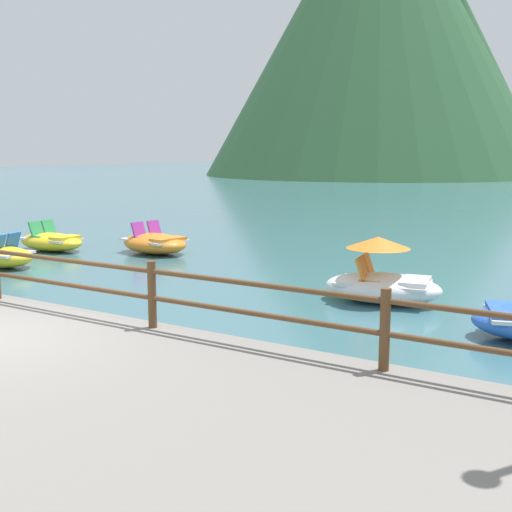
# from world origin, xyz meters

# --- Properties ---
(dock_railing) EXTENTS (23.92, 0.12, 0.95)m
(dock_railing) POSITION_xyz_m (-0.00, 1.55, 0.97)
(dock_railing) COLOR brown
(dock_railing) RESTS_ON promenade_dock
(pedal_boat_0) EXTENTS (2.22, 1.17, 0.86)m
(pedal_boat_0) POSITION_xyz_m (-7.12, 7.38, 0.28)
(pedal_boat_0) COLOR yellow
(pedal_boat_0) RESTS_ON ground
(pedal_boat_1) EXTENTS (2.39, 1.61, 1.26)m
(pedal_boat_1) POSITION_xyz_m (3.34, 6.27, 0.43)
(pedal_boat_1) COLOR white
(pedal_boat_1) RESTS_ON ground
(pedal_boat_3) EXTENTS (2.40, 1.77, 0.89)m
(pedal_boat_3) POSITION_xyz_m (-4.23, 8.55, 0.30)
(pedal_boat_3) COLOR orange
(pedal_boat_3) RESTS_ON ground
(cliff_headland) EXTENTS (41.05, 41.05, 36.67)m
(cliff_headland) POSITION_xyz_m (-20.17, 70.73, 17.21)
(cliff_headland) COLOR #2D5633
(cliff_headland) RESTS_ON ground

